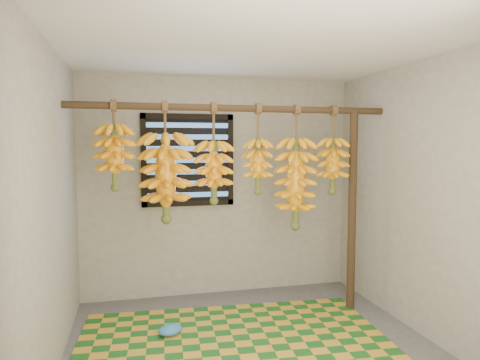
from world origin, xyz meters
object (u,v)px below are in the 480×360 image
object	(u,v)px
banana_bunch_b	(166,178)
woven_mat	(239,355)
plastic_bag	(170,330)
banana_bunch_d	(258,166)
support_post	(352,211)
banana_bunch_e	(296,183)
banana_bunch_a	(115,157)
banana_bunch_f	(333,165)
banana_bunch_c	(214,172)

from	to	relation	value
banana_bunch_b	woven_mat	bearing A→B (deg)	-54.03
plastic_bag	banana_bunch_d	distance (m)	1.66
support_post	banana_bunch_e	bearing A→B (deg)	-180.00
woven_mat	banana_bunch_a	bearing A→B (deg)	143.55
woven_mat	banana_bunch_d	size ratio (longest dim) A/B	3.09
support_post	plastic_bag	distance (m)	2.08
banana_bunch_f	banana_bunch_c	bearing A→B (deg)	180.00
woven_mat	banana_bunch_a	size ratio (longest dim) A/B	3.37
plastic_bag	banana_bunch_c	xyz separation A→B (m)	(0.43, 0.21, 1.36)
plastic_bag	banana_bunch_e	size ratio (longest dim) A/B	0.19
banana_bunch_a	banana_bunch_e	world-z (taller)	same
support_post	banana_bunch_f	bearing A→B (deg)	-180.00
woven_mat	plastic_bag	size ratio (longest dim) A/B	11.77
banana_bunch_f	support_post	bearing A→B (deg)	0.00
banana_bunch_a	banana_bunch_e	size ratio (longest dim) A/B	0.65
banana_bunch_a	banana_bunch_c	size ratio (longest dim) A/B	0.84
banana_bunch_c	banana_bunch_e	size ratio (longest dim) A/B	0.77
woven_mat	banana_bunch_b	bearing A→B (deg)	125.97
banana_bunch_a	banana_bunch_e	distance (m)	1.70
woven_mat	banana_bunch_b	distance (m)	1.61
banana_bunch_b	banana_bunch_e	world-z (taller)	same
banana_bunch_c	banana_bunch_d	distance (m)	0.42
banana_bunch_c	banana_bunch_e	distance (m)	0.81
banana_bunch_d	banana_bunch_f	bearing A→B (deg)	-0.00
banana_bunch_d	banana_bunch_a	bearing A→B (deg)	180.00
woven_mat	plastic_bag	xyz separation A→B (m)	(-0.50, 0.48, 0.05)
banana_bunch_e	banana_bunch_f	size ratio (longest dim) A/B	1.38
banana_bunch_b	banana_bunch_f	bearing A→B (deg)	-0.00
banana_bunch_c	banana_bunch_d	world-z (taller)	same
banana_bunch_c	banana_bunch_e	xyz separation A→B (m)	(0.80, -0.00, -0.12)
support_post	banana_bunch_a	world-z (taller)	banana_bunch_a
support_post	banana_bunch_a	xyz separation A→B (m)	(-2.28, 0.00, 0.56)
woven_mat	banana_bunch_c	xyz separation A→B (m)	(-0.07, 0.69, 1.41)
banana_bunch_a	banana_bunch_f	size ratio (longest dim) A/B	0.90
woven_mat	plastic_bag	distance (m)	0.69
banana_bunch_b	banana_bunch_c	bearing A→B (deg)	0.00
plastic_bag	banana_bunch_a	distance (m)	1.58
banana_bunch_c	plastic_bag	bearing A→B (deg)	-153.84
support_post	woven_mat	size ratio (longest dim) A/B	0.77
banana_bunch_a	banana_bunch_e	bearing A→B (deg)	-0.00
woven_mat	banana_bunch_e	bearing A→B (deg)	43.22
banana_bunch_b	banana_bunch_c	world-z (taller)	same
banana_bunch_d	banana_bunch_b	bearing A→B (deg)	180.00
support_post	banana_bunch_a	size ratio (longest dim) A/B	2.58
banana_bunch_a	banana_bunch_d	size ratio (longest dim) A/B	0.92
woven_mat	banana_bunch_b	size ratio (longest dim) A/B	2.44
banana_bunch_c	banana_bunch_e	world-z (taller)	same
woven_mat	banana_bunch_c	size ratio (longest dim) A/B	2.84
woven_mat	banana_bunch_c	distance (m)	1.57
banana_bunch_e	plastic_bag	bearing A→B (deg)	-170.26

